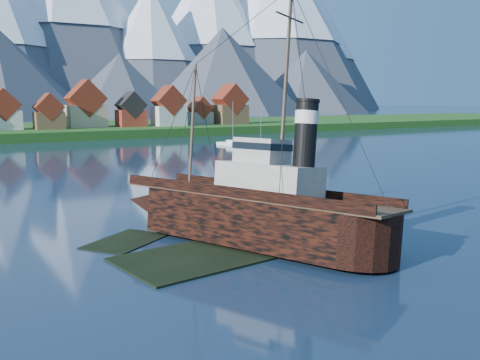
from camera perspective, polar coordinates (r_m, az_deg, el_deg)
ground at (r=51.07m, az=-0.23°, el=-6.77°), size 1400.00×1400.00×0.00m
shoal at (r=53.82m, az=0.26°, el=-6.34°), size 31.71×21.24×1.14m
shore_bank at (r=214.41m, az=-23.78°, el=4.37°), size 600.00×80.00×3.20m
seawall at (r=176.81m, az=-22.31°, el=3.68°), size 600.00×2.50×2.00m
tugboat_wreck at (r=51.50m, az=0.43°, el=-3.09°), size 7.24×31.21×24.73m
sailboat_d at (r=150.71m, az=2.22°, el=3.66°), size 3.38×8.69×11.55m
sailboat_e at (r=154.47m, az=-0.76°, el=3.80°), size 5.29×11.74×13.21m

